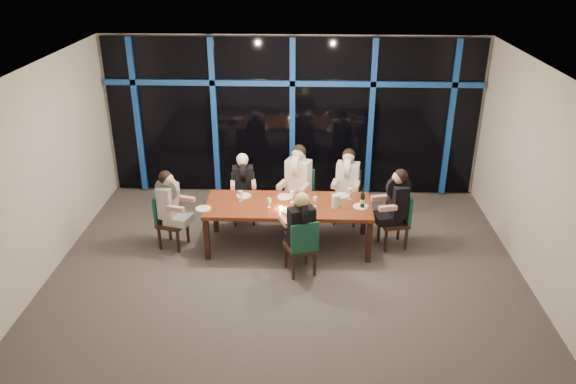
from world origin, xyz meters
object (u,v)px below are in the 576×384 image
chair_far_mid (299,193)px  diner_far_right (347,176)px  diner_far_left (243,179)px  chair_far_right (347,193)px  diner_far_mid (298,174)px  water_pitcher (335,201)px  diner_end_right (396,197)px  diner_near_mid (301,221)px  chair_far_left (244,195)px  chair_end_left (168,218)px  chair_end_right (399,217)px  chair_near_mid (302,245)px  dining_table (288,208)px  diner_end_left (170,198)px  wine_bottle (362,201)px

chair_far_mid → diner_far_right: (0.82, 0.03, 0.33)m
diner_far_left → diner_far_right: bearing=-5.2°
chair_far_mid → diner_far_left: diner_far_left is taller
chair_far_right → diner_far_mid: diner_far_mid is taller
water_pitcher → diner_far_right: bearing=95.7°
chair_far_mid → diner_far_left: bearing=-157.6°
diner_far_mid → water_pitcher: size_ratio=4.51×
diner_end_right → diner_near_mid: (-1.47, -0.82, -0.01)m
chair_far_left → diner_far_right: bearing=-7.5°
chair_end_left → diner_near_mid: size_ratio=1.02×
chair_end_right → diner_near_mid: diner_near_mid is taller
chair_near_mid → diner_near_mid: 0.37m
dining_table → water_pitcher: 0.75m
chair_near_mid → diner_far_left: 1.98m
chair_far_left → chair_end_right: bearing=-24.9°
dining_table → diner_far_right: (0.97, 0.89, 0.19)m
diner_end_left → diner_end_right: diner_end_right is taller
diner_far_right → water_pitcher: bearing=-92.3°
chair_far_right → diner_near_mid: (-0.79, -1.73, 0.35)m
chair_end_left → diner_end_left: size_ratio=1.03×
wine_bottle → chair_far_right: bearing=98.3°
water_pitcher → chair_end_left: bearing=-161.3°
chair_far_right → chair_near_mid: chair_far_right is taller
diner_far_right → water_pitcher: (-0.24, -0.98, -0.02)m
chair_end_right → diner_far_right: size_ratio=1.02×
dining_table → diner_far_left: 1.16m
chair_far_left → chair_far_mid: bearing=-9.5°
diner_far_mid → chair_end_left: bearing=-137.6°
diner_end_right → chair_end_left: bearing=-101.0°
chair_far_mid → chair_end_right: (1.59, -0.78, -0.04)m
dining_table → diner_end_left: (-1.85, -0.07, 0.17)m
chair_far_right → chair_far_left: bearing=-166.2°
chair_end_right → diner_end_right: size_ratio=1.03×
chair_near_mid → diner_far_mid: (-0.10, 1.62, 0.43)m
dining_table → diner_far_mid: diner_far_mid is taller
chair_far_left → diner_far_mid: bearing=-14.3°
dining_table → chair_far_right: bearing=44.2°
diner_far_left → diner_far_right: diner_far_right is taller
diner_end_left → diner_end_right: (3.52, 0.13, 0.02)m
chair_far_mid → diner_far_left: 1.00m
chair_far_right → chair_end_right: 1.17m
chair_far_left → diner_far_right: 1.83m
chair_far_mid → diner_far_mid: size_ratio=1.03×
dining_table → diner_end_left: bearing=-177.9°
chair_end_right → diner_near_mid: (-1.55, -0.84, 0.35)m
diner_far_mid → diner_far_right: 0.85m
wine_bottle → dining_table: bearing=175.2°
chair_end_right → diner_far_left: size_ratio=1.09×
diner_end_left → chair_near_mid: bearing=-94.4°
chair_end_left → diner_far_left: (1.12, 0.87, 0.32)m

